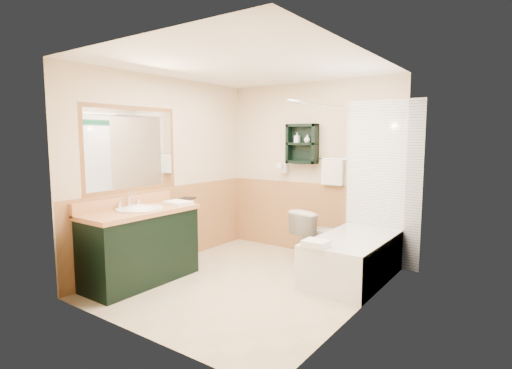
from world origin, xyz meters
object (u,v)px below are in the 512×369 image
(wall_shelf, at_px, (302,144))
(hair_dryer, at_px, (284,168))
(toilet, at_px, (317,235))
(soap_bottle_b, at_px, (307,140))
(vanity, at_px, (141,246))
(bathtub, at_px, (354,257))
(soap_bottle_a, at_px, (297,140))
(vanity_book, at_px, (180,190))

(wall_shelf, height_order, hair_dryer, wall_shelf)
(toilet, distance_m, soap_bottle_b, 1.31)
(vanity, bearing_deg, toilet, 55.79)
(vanity, distance_m, bathtub, 2.46)
(hair_dryer, height_order, vanity, hair_dryer)
(vanity, xyz_separation_m, toilet, (1.26, 1.86, -0.07))
(bathtub, distance_m, toilet, 0.74)
(soap_bottle_a, relative_size, soap_bottle_b, 1.32)
(hair_dryer, distance_m, soap_bottle_a, 0.46)
(bathtub, relative_size, toilet, 2.13)
(vanity, bearing_deg, wall_shelf, 66.79)
(hair_dryer, distance_m, vanity_book, 1.56)
(wall_shelf, xyz_separation_m, vanity_book, (-1.06, -1.32, -0.59))
(bathtub, xyz_separation_m, soap_bottle_b, (-0.94, 0.55, 1.36))
(toilet, xyz_separation_m, soap_bottle_b, (-0.28, 0.22, 1.26))
(hair_dryer, bearing_deg, soap_bottle_b, -4.45)
(vanity_book, bearing_deg, bathtub, 0.88)
(bathtub, bearing_deg, hair_dryer, 156.26)
(soap_bottle_a, bearing_deg, toilet, -26.63)
(vanity, bearing_deg, soap_bottle_a, 68.48)
(bathtub, xyz_separation_m, soap_bottle_a, (-1.10, 0.55, 1.35))
(hair_dryer, bearing_deg, bathtub, -23.74)
(wall_shelf, height_order, bathtub, wall_shelf)
(bathtub, bearing_deg, toilet, 153.25)
(wall_shelf, xyz_separation_m, soap_bottle_b, (0.09, -0.01, 0.06))
(bathtub, bearing_deg, vanity, -141.46)
(vanity, relative_size, soap_bottle_b, 12.07)
(vanity, height_order, vanity_book, vanity_book)
(wall_shelf, distance_m, toilet, 1.28)
(soap_bottle_b, bearing_deg, toilet, -38.05)
(vanity, relative_size, vanity_book, 5.32)
(soap_bottle_b, bearing_deg, hair_dryer, 175.55)
(wall_shelf, bearing_deg, soap_bottle_b, -3.35)
(vanity, height_order, soap_bottle_b, soap_bottle_b)
(bathtub, bearing_deg, soap_bottle_b, 149.53)
(wall_shelf, height_order, toilet, wall_shelf)
(vanity_book, bearing_deg, soap_bottle_a, 33.95)
(vanity_book, bearing_deg, soap_bottle_b, 29.76)
(hair_dryer, xyz_separation_m, soap_bottle_b, (0.39, -0.03, 0.41))
(vanity, xyz_separation_m, soap_bottle_b, (0.98, 2.08, 1.19))
(toilet, xyz_separation_m, soap_bottle_a, (-0.44, 0.22, 1.25))
(toilet, bearing_deg, soap_bottle_b, -22.16)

